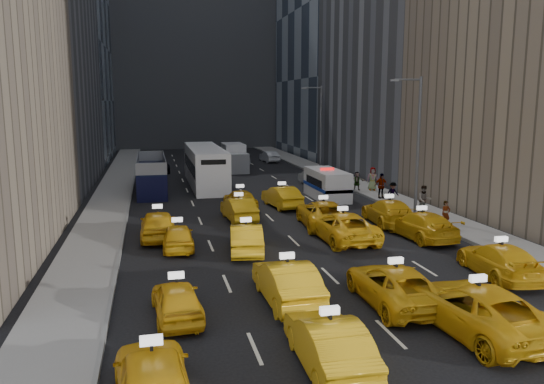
{
  "coord_description": "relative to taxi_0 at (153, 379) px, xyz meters",
  "views": [
    {
      "loc": [
        -7.37,
        -18.91,
        7.45
      ],
      "look_at": [
        -0.25,
        12.16,
        2.0
      ],
      "focal_mm": 35.0,
      "sensor_mm": 36.0,
      "label": 1
    }
  ],
  "objects": [
    {
      "name": "ground",
      "position": [
        7.53,
        6.64,
        -0.79
      ],
      "size": [
        160.0,
        160.0,
        0.0
      ],
      "primitive_type": "plane",
      "color": "black",
      "rests_on": "ground"
    },
    {
      "name": "sidewalk_west",
      "position": [
        -2.97,
        31.64,
        -0.71
      ],
      "size": [
        3.0,
        90.0,
        0.15
      ],
      "primitive_type": "cube",
      "color": "gray",
      "rests_on": "ground"
    },
    {
      "name": "sidewalk_east",
      "position": [
        18.03,
        31.64,
        -0.71
      ],
      "size": [
        3.0,
        90.0,
        0.15
      ],
      "primitive_type": "cube",
      "color": "gray",
      "rests_on": "ground"
    },
    {
      "name": "curb_west",
      "position": [
        -1.52,
        31.64,
        -0.7
      ],
      "size": [
        0.15,
        90.0,
        0.18
      ],
      "primitive_type": "cube",
      "color": "slate",
      "rests_on": "ground"
    },
    {
      "name": "curb_east",
      "position": [
        16.58,
        31.64,
        -0.7
      ],
      "size": [
        0.15,
        90.0,
        0.18
      ],
      "primitive_type": "cube",
      "color": "slate",
      "rests_on": "ground"
    },
    {
      "name": "building_backdrop",
      "position": [
        7.53,
        78.64,
        19.21
      ],
      "size": [
        30.0,
        12.0,
        40.0
      ],
      "primitive_type": "cube",
      "color": "slate",
      "rests_on": "ground"
    },
    {
      "name": "streetlight_near",
      "position": [
        16.71,
        18.64,
        4.13
      ],
      "size": [
        2.15,
        0.22,
        9.0
      ],
      "color": "#595B60",
      "rests_on": "ground"
    },
    {
      "name": "streetlight_far",
      "position": [
        16.71,
        38.64,
        4.13
      ],
      "size": [
        2.15,
        0.22,
        9.0
      ],
      "color": "#595B60",
      "rests_on": "ground"
    },
    {
      "name": "taxi_0",
      "position": [
        0.0,
        0.0,
        0.0
      ],
      "size": [
        2.1,
        4.71,
        1.57
      ],
      "primitive_type": "imported",
      "rotation": [
        0.0,
        0.0,
        3.2
      ],
      "color": "gold",
      "rests_on": "ground"
    },
    {
      "name": "taxi_1",
      "position": [
        4.84,
        0.96,
        -0.03
      ],
      "size": [
        1.68,
        4.6,
        1.51
      ],
      "primitive_type": "imported",
      "rotation": [
        0.0,
        0.0,
        3.12
      ],
      "color": "gold",
      "rests_on": "ground"
    },
    {
      "name": "taxi_2",
      "position": [
        10.32,
        2.21,
        0.01
      ],
      "size": [
        3.1,
        5.95,
        1.6
      ],
      "primitive_type": "imported",
      "rotation": [
        0.0,
        0.0,
        3.22
      ],
      "color": "gold",
      "rests_on": "ground"
    },
    {
      "name": "taxi_4",
      "position": [
        0.85,
        5.5,
        -0.12
      ],
      "size": [
        1.83,
        4.01,
        1.33
      ],
      "primitive_type": "imported",
      "rotation": [
        0.0,
        0.0,
        3.21
      ],
      "color": "gold",
      "rests_on": "ground"
    },
    {
      "name": "taxi_5",
      "position": [
        4.94,
        6.07,
        0.01
      ],
      "size": [
        1.79,
        4.88,
        1.6
      ],
      "primitive_type": "imported",
      "rotation": [
        0.0,
        0.0,
        3.16
      ],
      "color": "gold",
      "rests_on": "ground"
    },
    {
      "name": "taxi_6",
      "position": [
        8.81,
        5.03,
        -0.06
      ],
      "size": [
        2.49,
        5.27,
        1.45
      ],
      "primitive_type": "imported",
      "rotation": [
        0.0,
        0.0,
        3.13
      ],
      "color": "gold",
      "rests_on": "ground"
    },
    {
      "name": "taxi_7",
      "position": [
        14.59,
        6.9,
        -0.06
      ],
      "size": [
        2.62,
        5.19,
        1.44
      ],
      "primitive_type": "imported",
      "rotation": [
        0.0,
        0.0,
        3.02
      ],
      "color": "gold",
      "rests_on": "ground"
    },
    {
      "name": "taxi_8",
      "position": [
        1.33,
        14.33,
        -0.12
      ],
      "size": [
        1.62,
        3.92,
        1.33
      ],
      "primitive_type": "imported",
      "rotation": [
        0.0,
        0.0,
        3.13
      ],
      "color": "gold",
      "rests_on": "ground"
    },
    {
      "name": "taxi_9",
      "position": [
        4.62,
        12.97,
        -0.05
      ],
      "size": [
        2.14,
        4.61,
        1.46
      ],
      "primitive_type": "imported",
      "rotation": [
        0.0,
        0.0,
        3.0
      ],
      "color": "gold",
      "rests_on": "ground"
    },
    {
      "name": "taxi_10",
      "position": [
        10.11,
        14.09,
        -0.01
      ],
      "size": [
        2.71,
        5.67,
        1.56
      ],
      "primitive_type": "imported",
      "rotation": [
        0.0,
        0.0,
        3.16
      ],
      "color": "gold",
      "rests_on": "ground"
    },
    {
      "name": "taxi_11",
      "position": [
        14.48,
        13.52,
        -0.04
      ],
      "size": [
        2.45,
        5.3,
        1.5
      ],
      "primitive_type": "imported",
      "rotation": [
        0.0,
        0.0,
        3.21
      ],
      "color": "gold",
      "rests_on": "ground"
    },
    {
      "name": "taxi_12",
      "position": [
        0.39,
        16.71,
        0.01
      ],
      "size": [
        1.93,
        4.71,
        1.6
      ],
      "primitive_type": "imported",
      "rotation": [
        0.0,
        0.0,
        3.13
      ],
      "color": "gold",
      "rests_on": "ground"
    },
    {
      "name": "taxi_13",
      "position": [
        5.46,
        20.28,
        -0.05
      ],
      "size": [
        1.86,
        4.54,
        1.46
      ],
      "primitive_type": "imported",
      "rotation": [
        0.0,
        0.0,
        3.21
      ],
      "color": "gold",
      "rests_on": "ground"
    },
    {
      "name": "taxi_14",
      "position": [
        10.16,
        17.51,
        -0.0
      ],
      "size": [
        3.12,
        5.86,
        1.57
      ],
      "primitive_type": "imported",
      "rotation": [
        0.0,
        0.0,
        3.05
      ],
      "color": "gold",
      "rests_on": "ground"
    },
    {
      "name": "taxi_15",
      "position": [
        14.24,
        17.1,
        -0.01
      ],
      "size": [
        2.67,
        5.52,
        1.55
      ],
      "primitive_type": "imported",
      "rotation": [
        0.0,
        0.0,
        3.05
      ],
      "color": "gold",
      "rests_on": "ground"
    },
    {
      "name": "taxi_16",
      "position": [
        6.16,
        23.92,
        -0.09
      ],
      "size": [
        2.18,
        4.28,
        1.4
      ],
      "primitive_type": "imported",
      "rotation": [
        0.0,
        0.0,
        3.27
      ],
      "color": "gold",
      "rests_on": "ground"
    },
    {
      "name": "taxi_17",
      "position": [
        9.15,
        23.8,
        -0.03
      ],
      "size": [
        2.16,
        4.73,
        1.51
      ],
      "primitive_type": "imported",
      "rotation": [
        0.0,
        0.0,
        3.27
      ],
      "color": "gold",
      "rests_on": "ground"
    },
    {
      "name": "nypd_van",
      "position": [
        13.4,
        26.38,
        0.3
      ],
      "size": [
        2.54,
        5.72,
        2.4
      ],
      "rotation": [
        0.0,
        0.0,
        0.07
      ],
      "color": "silver",
      "rests_on": "ground"
    },
    {
      "name": "double_decker",
      "position": [
        0.14,
        32.69,
        0.66
      ],
      "size": [
        2.95,
        10.21,
        2.93
      ],
      "rotation": [
        0.0,
        0.0,
        0.07
      ],
      "color": "black",
      "rests_on": "ground"
    },
    {
      "name": "city_bus",
      "position": [
        4.86,
        35.1,
        0.92
      ],
      "size": [
        3.51,
        13.43,
        3.43
      ],
      "rotation": [
        0.0,
        0.0,
        0.06
      ],
      "color": "white",
      "rests_on": "ground"
    },
    {
      "name": "box_truck",
      "position": [
        9.01,
        44.64,
        0.64
      ],
      "size": [
        2.84,
        6.55,
        2.9
      ],
      "rotation": [
        0.0,
        0.0,
        -0.11
      ],
      "color": "silver",
      "rests_on": "ground"
    },
    {
      "name": "misc_car_0",
      "position": [
        14.27,
        33.18,
        -0.11
      ],
      "size": [
        1.51,
        4.14,
        1.35
      ],
      "primitive_type": "imported",
      "rotation": [
        0.0,
        0.0,
        3.16
      ],
      "color": "#94989B",
      "rests_on": "ground"
    },
    {
      "name": "misc_car_1",
      "position": [
        0.62,
        45.09,
        -0.07
      ],
      "size": [
        2.94,
        5.38,
        1.43
      ],
      "primitive_type": "imported",
      "rotation": [
        0.0,
        0.0,
        3.25
      ],
      "color": "black",
      "rests_on": "ground"
    },
    {
      "name": "misc_car_2",
      "position": [
        10.46,
        50.7,
        0.02
      ],
      "size": [
        2.31,
        5.57,
        1.61
      ],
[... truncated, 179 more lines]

